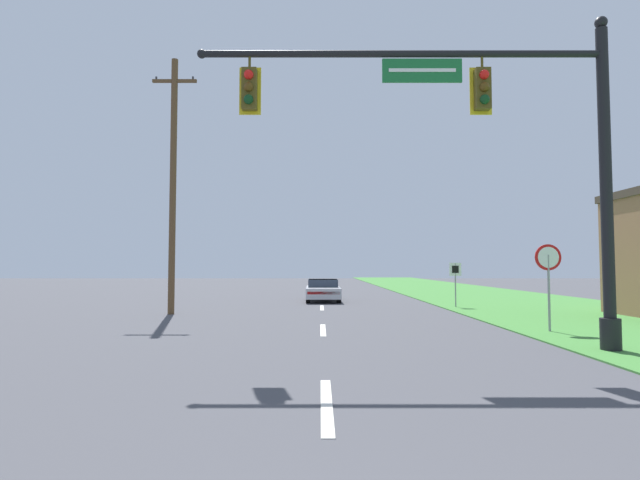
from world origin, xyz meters
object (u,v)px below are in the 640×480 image
(signal_mast, at_px, (501,146))
(utility_pole_near, at_px, (171,181))
(car_ahead, at_px, (321,290))
(stop_sign, at_px, (546,268))
(route_sign_post, at_px, (453,275))

(signal_mast, relative_size, utility_pole_near, 0.92)
(signal_mast, distance_m, car_ahead, 17.38)
(signal_mast, xyz_separation_m, stop_sign, (2.44, 3.23, -2.77))
(car_ahead, height_order, stop_sign, stop_sign)
(stop_sign, bearing_deg, car_ahead, 116.08)
(car_ahead, distance_m, route_sign_post, 7.66)
(signal_mast, distance_m, stop_sign, 4.91)
(car_ahead, xyz_separation_m, utility_pole_near, (-6.10, -7.65, 4.74))
(car_ahead, bearing_deg, stop_sign, -63.92)
(utility_pole_near, bearing_deg, signal_mast, -40.89)
(route_sign_post, height_order, utility_pole_near, utility_pole_near)
(utility_pole_near, bearing_deg, stop_sign, -23.76)
(signal_mast, xyz_separation_m, route_sign_post, (2.08, 11.88, -3.11))
(car_ahead, bearing_deg, utility_pole_near, -128.57)
(car_ahead, relative_size, route_sign_post, 2.28)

